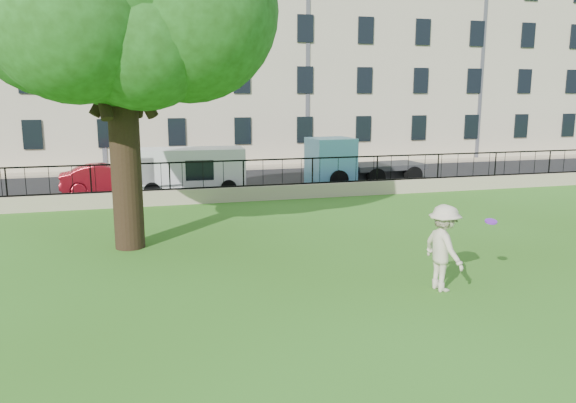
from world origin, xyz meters
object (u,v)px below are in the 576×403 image
object	(u,v)px
blue_truck	(363,161)
man	(444,248)
frisbee	(491,221)
red_sedan	(106,179)
white_van	(189,171)

from	to	relation	value
blue_truck	man	bearing A→B (deg)	-110.81
man	frisbee	distance (m)	1.21
frisbee	blue_truck	xyz separation A→B (m)	(3.08, 14.79, -0.44)
man	frisbee	bearing A→B (deg)	-108.40
frisbee	red_sedan	xyz separation A→B (m)	(-9.02, 15.43, -0.95)
man	frisbee	size ratio (longest dim) A/B	7.37
frisbee	man	bearing A→B (deg)	166.56
red_sedan	blue_truck	distance (m)	12.13
red_sedan	blue_truck	bearing A→B (deg)	-97.96
man	white_van	bearing A→B (deg)	12.30
man	red_sedan	bearing A→B (deg)	22.85
man	blue_truck	bearing A→B (deg)	-20.67
frisbee	red_sedan	size ratio (longest dim) A/B	0.07
blue_truck	white_van	bearing A→B (deg)	177.35
red_sedan	blue_truck	xyz separation A→B (m)	(12.10, -0.64, 0.51)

